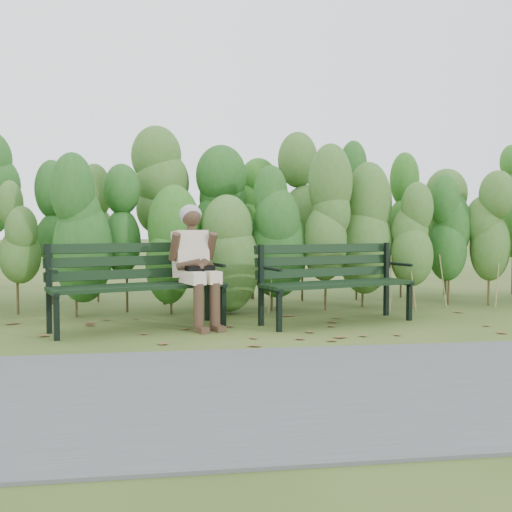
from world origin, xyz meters
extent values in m
plane|color=#2E4516|center=(0.00, 0.00, 0.00)|extent=(80.00, 80.00, 0.00)
cube|color=#474749|center=(0.00, -2.20, 0.01)|extent=(60.00, 2.50, 0.01)
cylinder|color=#47381E|center=(-2.75, 1.30, 0.40)|extent=(0.03, 0.03, 0.80)
ellipsoid|color=#2F6816|center=(-2.75, 1.30, 1.04)|extent=(0.64, 0.64, 1.44)
cylinder|color=#47381E|center=(-2.14, 1.30, 0.40)|extent=(0.03, 0.03, 0.80)
ellipsoid|color=#2F6816|center=(-2.14, 1.30, 1.04)|extent=(0.64, 0.64, 1.44)
cylinder|color=#47381E|center=(-1.53, 1.30, 0.40)|extent=(0.03, 0.03, 0.80)
ellipsoid|color=#2F6816|center=(-1.53, 1.30, 1.04)|extent=(0.64, 0.64, 1.44)
cylinder|color=#47381E|center=(-0.92, 1.30, 0.40)|extent=(0.03, 0.03, 0.80)
ellipsoid|color=#2F6816|center=(-0.92, 1.30, 1.04)|extent=(0.64, 0.64, 1.44)
cylinder|color=#47381E|center=(-0.31, 1.30, 0.40)|extent=(0.03, 0.03, 0.80)
ellipsoid|color=#2F6816|center=(-0.31, 1.30, 1.04)|extent=(0.64, 0.64, 1.44)
cylinder|color=#47381E|center=(0.31, 1.30, 0.40)|extent=(0.03, 0.03, 0.80)
ellipsoid|color=#2F6816|center=(0.31, 1.30, 1.04)|extent=(0.64, 0.64, 1.44)
cylinder|color=#47381E|center=(0.92, 1.30, 0.40)|extent=(0.03, 0.03, 0.80)
ellipsoid|color=#2F6816|center=(0.92, 1.30, 1.04)|extent=(0.64, 0.64, 1.44)
cylinder|color=#47381E|center=(1.53, 1.30, 0.40)|extent=(0.03, 0.03, 0.80)
ellipsoid|color=#2F6816|center=(1.53, 1.30, 1.04)|extent=(0.64, 0.64, 1.44)
cylinder|color=#47381E|center=(2.14, 1.30, 0.40)|extent=(0.03, 0.03, 0.80)
ellipsoid|color=#2F6816|center=(2.14, 1.30, 1.04)|extent=(0.64, 0.64, 1.44)
cylinder|color=#47381E|center=(2.75, 1.30, 0.40)|extent=(0.03, 0.03, 0.80)
ellipsoid|color=#2F6816|center=(2.75, 1.30, 1.04)|extent=(0.64, 0.64, 1.44)
cylinder|color=#47381E|center=(3.36, 1.30, 0.40)|extent=(0.03, 0.03, 0.80)
ellipsoid|color=#2F6816|center=(3.36, 1.30, 1.04)|extent=(0.64, 0.64, 1.44)
cylinder|color=#47381E|center=(-2.69, 2.30, 0.55)|extent=(0.04, 0.04, 1.10)
ellipsoid|color=#20541D|center=(-2.69, 2.30, 1.43)|extent=(0.70, 0.70, 1.98)
cylinder|color=#47381E|center=(-1.92, 2.30, 0.55)|extent=(0.04, 0.04, 1.10)
ellipsoid|color=#20541D|center=(-1.92, 2.30, 1.43)|extent=(0.70, 0.70, 1.98)
cylinder|color=#47381E|center=(-1.15, 2.30, 0.55)|extent=(0.04, 0.04, 1.10)
ellipsoid|color=#20541D|center=(-1.15, 2.30, 1.43)|extent=(0.70, 0.70, 1.98)
cylinder|color=#47381E|center=(-0.38, 2.30, 0.55)|extent=(0.04, 0.04, 1.10)
ellipsoid|color=#20541D|center=(-0.38, 2.30, 1.43)|extent=(0.70, 0.70, 1.98)
cylinder|color=#47381E|center=(0.38, 2.30, 0.55)|extent=(0.04, 0.04, 1.10)
ellipsoid|color=#20541D|center=(0.38, 2.30, 1.43)|extent=(0.70, 0.70, 1.98)
cylinder|color=#47381E|center=(1.15, 2.30, 0.55)|extent=(0.04, 0.04, 1.10)
ellipsoid|color=#20541D|center=(1.15, 2.30, 1.43)|extent=(0.70, 0.70, 1.98)
cylinder|color=#47381E|center=(1.92, 2.30, 0.55)|extent=(0.04, 0.04, 1.10)
ellipsoid|color=#20541D|center=(1.92, 2.30, 1.43)|extent=(0.70, 0.70, 1.98)
cylinder|color=#47381E|center=(2.69, 2.30, 0.55)|extent=(0.04, 0.04, 1.10)
ellipsoid|color=#20541D|center=(2.69, 2.30, 1.43)|extent=(0.70, 0.70, 1.98)
cylinder|color=#47381E|center=(3.46, 2.30, 0.55)|extent=(0.04, 0.04, 1.10)
ellipsoid|color=#20541D|center=(3.46, 2.30, 1.43)|extent=(0.70, 0.70, 1.98)
cube|color=brown|center=(-0.63, -0.86, 0.00)|extent=(0.10, 0.11, 0.01)
cube|color=brown|center=(-1.45, 0.56, 0.00)|extent=(0.07, 0.09, 0.01)
cube|color=brown|center=(0.21, -0.34, 0.00)|extent=(0.11, 0.11, 0.01)
cube|color=brown|center=(0.95, 0.97, 0.00)|extent=(0.10, 0.11, 0.01)
cube|color=brown|center=(-1.85, -0.19, 0.00)|extent=(0.08, 0.10, 0.01)
cube|color=brown|center=(0.27, -1.06, 0.00)|extent=(0.09, 0.11, 0.01)
cube|color=brown|center=(1.84, -0.36, 0.00)|extent=(0.11, 0.10, 0.01)
cube|color=brown|center=(-0.97, 0.18, 0.00)|extent=(0.10, 0.09, 0.01)
cube|color=brown|center=(-1.16, 0.96, 0.00)|extent=(0.11, 0.11, 0.01)
cube|color=brown|center=(2.53, 0.29, 0.00)|extent=(0.08, 0.10, 0.01)
cube|color=brown|center=(2.05, 0.43, 0.00)|extent=(0.11, 0.11, 0.01)
cube|color=brown|center=(-1.16, 0.53, 0.00)|extent=(0.11, 0.10, 0.01)
cube|color=brown|center=(-0.55, 0.34, 0.00)|extent=(0.11, 0.11, 0.01)
cube|color=brown|center=(0.78, -0.67, 0.00)|extent=(0.09, 0.08, 0.01)
cube|color=brown|center=(1.27, -0.91, 0.00)|extent=(0.11, 0.11, 0.01)
cube|color=brown|center=(0.18, -0.93, 0.00)|extent=(0.09, 0.07, 0.01)
cube|color=brown|center=(1.82, 0.89, 0.00)|extent=(0.11, 0.11, 0.01)
cube|color=brown|center=(0.87, 0.46, 0.00)|extent=(0.10, 0.11, 0.01)
cube|color=brown|center=(-1.06, 0.91, 0.00)|extent=(0.10, 0.11, 0.01)
cube|color=brown|center=(2.14, -0.94, 0.00)|extent=(0.11, 0.11, 0.01)
cube|color=brown|center=(-2.09, 0.03, 0.00)|extent=(0.10, 0.11, 0.01)
cube|color=brown|center=(-1.42, 0.56, 0.00)|extent=(0.10, 0.09, 0.01)
cube|color=brown|center=(-0.13, 0.01, 0.00)|extent=(0.11, 0.10, 0.01)
cube|color=brown|center=(-1.52, -0.25, 0.00)|extent=(0.08, 0.10, 0.01)
cube|color=black|center=(-1.17, 0.07, 0.45)|extent=(1.73, 0.71, 0.04)
cube|color=black|center=(-1.21, 0.19, 0.45)|extent=(1.73, 0.71, 0.04)
cube|color=black|center=(-1.25, 0.31, 0.45)|extent=(1.73, 0.71, 0.04)
cube|color=black|center=(-1.29, 0.42, 0.45)|extent=(1.73, 0.71, 0.04)
cube|color=black|center=(-1.33, 0.51, 0.56)|extent=(1.71, 0.66, 0.11)
cube|color=black|center=(-1.33, 0.52, 0.70)|extent=(1.71, 0.66, 0.11)
cube|color=black|center=(-1.34, 0.54, 0.84)|extent=(1.71, 0.66, 0.11)
cube|color=black|center=(-1.97, -0.23, 0.22)|extent=(0.06, 0.06, 0.45)
cube|color=black|center=(-2.12, 0.17, 0.45)|extent=(0.06, 0.06, 0.90)
cube|color=black|center=(-2.04, -0.04, 0.43)|extent=(0.22, 0.49, 0.04)
cylinder|color=black|center=(-2.02, -0.09, 0.65)|extent=(0.16, 0.36, 0.04)
cube|color=black|center=(-0.36, 0.35, 0.22)|extent=(0.06, 0.06, 0.45)
cube|color=black|center=(-0.50, 0.75, 0.45)|extent=(0.06, 0.06, 0.90)
cube|color=black|center=(-0.42, 0.54, 0.43)|extent=(0.22, 0.49, 0.04)
cylinder|color=black|center=(-0.41, 0.49, 0.65)|extent=(0.16, 0.36, 0.04)
cube|color=black|center=(0.97, 0.18, 0.44)|extent=(1.70, 0.62, 0.04)
cube|color=black|center=(0.93, 0.30, 0.44)|extent=(1.70, 0.62, 0.04)
cube|color=black|center=(0.90, 0.41, 0.44)|extent=(1.70, 0.62, 0.04)
cube|color=black|center=(0.86, 0.53, 0.44)|extent=(1.70, 0.62, 0.04)
cube|color=black|center=(0.83, 0.61, 0.54)|extent=(1.68, 0.57, 0.10)
cube|color=black|center=(0.83, 0.63, 0.68)|extent=(1.68, 0.57, 0.10)
cube|color=black|center=(0.82, 0.64, 0.81)|extent=(1.68, 0.57, 0.10)
cube|color=black|center=(0.17, -0.08, 0.22)|extent=(0.06, 0.06, 0.44)
cube|color=black|center=(0.05, 0.32, 0.44)|extent=(0.06, 0.06, 0.87)
cube|color=black|center=(0.12, 0.11, 0.42)|extent=(0.19, 0.48, 0.04)
cylinder|color=black|center=(0.13, 0.06, 0.63)|extent=(0.14, 0.36, 0.03)
cube|color=black|center=(1.77, 0.42, 0.22)|extent=(0.06, 0.06, 0.44)
cube|color=black|center=(1.64, 0.82, 0.44)|extent=(0.06, 0.06, 0.87)
cube|color=black|center=(1.71, 0.60, 0.42)|extent=(0.19, 0.48, 0.04)
cylinder|color=black|center=(1.72, 0.56, 0.63)|extent=(0.14, 0.36, 0.03)
cube|color=beige|center=(-0.69, 0.22, 0.54)|extent=(0.27, 0.44, 0.13)
cube|color=beige|center=(-0.52, 0.28, 0.54)|extent=(0.27, 0.44, 0.13)
cylinder|color=#422C1E|center=(-0.63, 0.06, 0.24)|extent=(0.14, 0.14, 0.49)
cylinder|color=#422C1E|center=(-0.46, 0.12, 0.24)|extent=(0.14, 0.14, 0.49)
cube|color=#422C1E|center=(-0.60, -0.02, 0.03)|extent=(0.15, 0.22, 0.06)
cube|color=#422C1E|center=(-0.43, 0.04, 0.03)|extent=(0.15, 0.22, 0.06)
cube|color=beige|center=(-0.69, 0.50, 0.77)|extent=(0.42, 0.36, 0.52)
cylinder|color=#422C1E|center=(-0.69, 0.48, 1.04)|extent=(0.09, 0.09, 0.10)
sphere|color=#422C1E|center=(-0.68, 0.47, 1.17)|extent=(0.21, 0.21, 0.21)
ellipsoid|color=gray|center=(-0.69, 0.50, 1.20)|extent=(0.24, 0.23, 0.22)
cylinder|color=#422C1E|center=(-0.87, 0.36, 0.85)|extent=(0.16, 0.23, 0.31)
cylinder|color=#422C1E|center=(-0.47, 0.50, 0.85)|extent=(0.16, 0.23, 0.31)
cylinder|color=#422C1E|center=(-0.72, 0.27, 0.67)|extent=(0.27, 0.21, 0.13)
cylinder|color=#422C1E|center=(-0.52, 0.34, 0.67)|extent=(0.16, 0.28, 0.13)
sphere|color=#422C1E|center=(-0.60, 0.25, 0.65)|extent=(0.11, 0.11, 0.11)
cube|color=black|center=(-0.61, 0.26, 0.58)|extent=(0.32, 0.21, 0.16)
camera|label=1|loc=(-0.93, -6.00, 1.09)|focal=42.00mm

